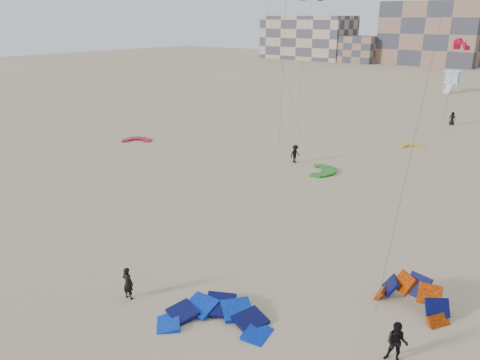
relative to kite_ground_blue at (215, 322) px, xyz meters
The scene contains 15 objects.
ground 4.50m from the kite_ground_blue, behind, with size 320.00×320.00×0.00m, color tan.
kite_ground_blue is the anchor object (origin of this frame).
kite_ground_orange 9.66m from the kite_ground_blue, 46.03° to the left, with size 3.73×2.74×2.53m, color #DE4200, non-canonical shape.
kite_ground_red 35.84m from the kite_ground_blue, 146.62° to the left, with size 3.04×3.22×0.42m, color red, non-canonical shape.
kite_ground_green 24.35m from the kite_ground_blue, 107.85° to the left, with size 3.43×3.63×0.43m, color #257712, non-canonical shape.
kite_ground_yellow 37.42m from the kite_ground_blue, 96.69° to the left, with size 2.68×2.81×0.47m, color yellow, non-canonical shape.
kitesurfer_main 5.00m from the kite_ground_blue, 165.18° to the right, with size 0.64×0.42×1.75m, color black.
kitesurfer_b 8.11m from the kite_ground_blue, 19.96° to the left, with size 0.91×0.71×1.86m, color black.
kitesurfer_c 26.44m from the kite_ground_blue, 114.62° to the left, with size 1.15×0.66×1.79m, color black.
kitesurfer_e 51.77m from the kite_ground_blue, 94.54° to the left, with size 0.85×0.56×1.75m, color black.
kite_fly_red 60.77m from the kite_ground_blue, 96.18° to the left, with size 4.42×5.58×10.15m.
lifeguard_tower_far 83.38m from the kite_ground_blue, 98.99° to the left, with size 3.01×5.54×3.99m.
condo_west_a 150.39m from the kite_ground_blue, 119.72° to the left, with size 30.00×15.00×14.00m, color tan.
condo_west_b 139.10m from the kite_ground_blue, 104.38° to the left, with size 28.00×14.00×18.00m, color #886652.
condo_fill_left 139.59m from the kite_ground_blue, 112.98° to the left, with size 12.00×10.00×8.00m, color #886652.
Camera 1 is at (17.07, -14.10, 13.56)m, focal length 35.00 mm.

